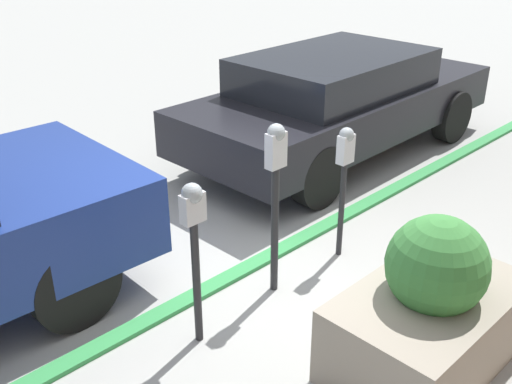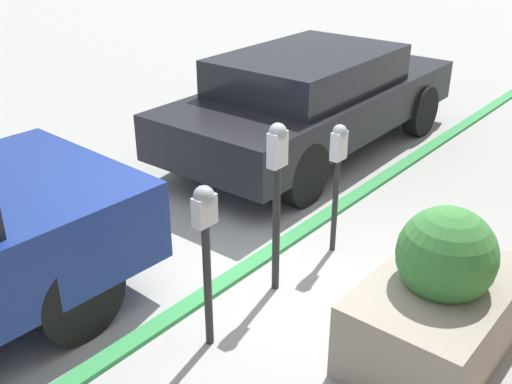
{
  "view_description": "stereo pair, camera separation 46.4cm",
  "coord_description": "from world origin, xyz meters",
  "px_view_note": "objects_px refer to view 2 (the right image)",
  "views": [
    {
      "loc": [
        -3.17,
        -3.31,
        3.05
      ],
      "look_at": [
        0.0,
        -0.1,
        0.88
      ],
      "focal_mm": 42.0,
      "sensor_mm": 36.0,
      "label": 1
    },
    {
      "loc": [
        -3.48,
        -2.97,
        3.05
      ],
      "look_at": [
        0.0,
        -0.1,
        0.88
      ],
      "focal_mm": 42.0,
      "sensor_mm": 36.0,
      "label": 2
    }
  ],
  "objects_px": {
    "parking_meter_nearest": "(206,234)",
    "parking_meter_middle": "(338,161)",
    "planter_box": "(439,299)",
    "parked_car_middle": "(314,97)",
    "parking_meter_second": "(277,178)"
  },
  "relations": [
    {
      "from": "parking_meter_nearest",
      "to": "parking_meter_middle",
      "type": "height_order",
      "value": "parking_meter_nearest"
    },
    {
      "from": "parking_meter_second",
      "to": "parking_meter_middle",
      "type": "height_order",
      "value": "parking_meter_second"
    },
    {
      "from": "parking_meter_nearest",
      "to": "parking_meter_middle",
      "type": "distance_m",
      "value": 1.76
    },
    {
      "from": "parking_meter_nearest",
      "to": "parking_meter_second",
      "type": "relative_size",
      "value": 0.87
    },
    {
      "from": "planter_box",
      "to": "parking_meter_middle",
      "type": "bearing_deg",
      "value": 61.22
    },
    {
      "from": "parking_meter_nearest",
      "to": "parking_meter_middle",
      "type": "bearing_deg",
      "value": 0.72
    },
    {
      "from": "parked_car_middle",
      "to": "parking_meter_second",
      "type": "bearing_deg",
      "value": -152.03
    },
    {
      "from": "parking_meter_second",
      "to": "parked_car_middle",
      "type": "xyz_separation_m",
      "value": [
        2.91,
        1.62,
        -0.31
      ]
    },
    {
      "from": "planter_box",
      "to": "parked_car_middle",
      "type": "relative_size",
      "value": 0.32
    },
    {
      "from": "parking_meter_nearest",
      "to": "planter_box",
      "type": "xyz_separation_m",
      "value": [
        1.0,
        -1.36,
        -0.5
      ]
    },
    {
      "from": "parking_meter_second",
      "to": "parking_meter_nearest",
      "type": "bearing_deg",
      "value": -176.2
    },
    {
      "from": "parking_meter_second",
      "to": "parking_meter_middle",
      "type": "xyz_separation_m",
      "value": [
        0.86,
        -0.04,
        -0.12
      ]
    },
    {
      "from": "planter_box",
      "to": "parked_car_middle",
      "type": "xyz_separation_m",
      "value": [
        2.8,
        3.04,
        0.29
      ]
    },
    {
      "from": "parked_car_middle",
      "to": "planter_box",
      "type": "bearing_deg",
      "value": -133.84
    },
    {
      "from": "parking_meter_middle",
      "to": "parking_meter_second",
      "type": "bearing_deg",
      "value": 177.51
    }
  ]
}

